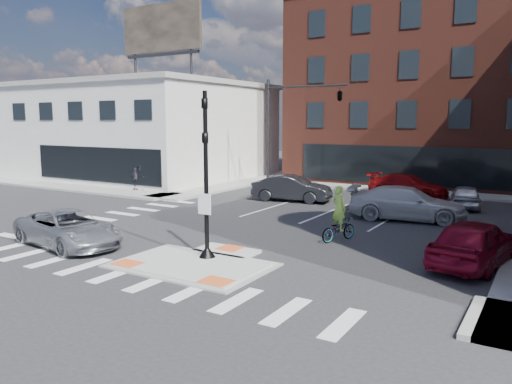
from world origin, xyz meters
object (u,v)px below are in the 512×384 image
Objects in this scene: silver_suv at (68,229)px; red_sedan at (474,242)px; bg_car_red at (408,186)px; pedestrian_a at (140,177)px; cyclist at (339,222)px; white_pickup at (407,203)px; bg_car_dark at (292,188)px; pedestrian_b at (136,179)px; bg_car_silver at (466,196)px.

red_sedan is (14.50, 5.50, 0.12)m from silver_suv.
pedestrian_a is (-16.83, -7.64, 0.31)m from bg_car_red.
silver_suv is at bearing 57.17° from cyclist.
white_pickup is at bearing 8.77° from pedestrian_a.
pedestrian_b is (-11.43, -2.09, 0.14)m from bg_car_dark.
cyclist is (-5.45, 0.99, -0.05)m from red_sedan.
bg_car_dark is at bearing 140.66° from bg_car_red.
red_sedan is 0.95× the size of bg_car_red.
bg_car_dark is 10.67m from cyclist.
red_sedan is 1.00× the size of bg_car_dark.
bg_car_silver is at bearing -25.47° from silver_suv.
red_sedan is at bearing -159.20° from white_pickup.
silver_suv is at bearing 164.92° from bg_car_red.
red_sedan is 2.70× the size of pedestrian_a.
cyclist reaches higher than white_pickup.
silver_suv is at bearing -64.28° from pedestrian_b.
silver_suv is 3.26× the size of pedestrian_b.
silver_suv is at bearing -47.14° from pedestrian_a.
pedestrian_a reaches higher than white_pickup.
pedestrian_a is at bearing 79.68° from white_pickup.
red_sedan is at bearing -150.62° from bg_car_red.
cyclist is 1.29× the size of pedestrian_a.
bg_car_silver is 11.93m from cyclist.
cyclist is at bearing -170.09° from bg_car_red.
cyclist is at bearing 64.16° from bg_car_silver.
pedestrian_a is (-22.94, 7.34, 0.22)m from red_sedan.
bg_car_dark is 2.69× the size of pedestrian_a.
white_pickup reaches higher than silver_suv.
silver_suv is 11.14m from cyclist.
bg_car_red is 18.49m from pedestrian_a.
bg_car_silver is 0.76× the size of bg_car_red.
silver_suv is 1.06× the size of red_sedan.
pedestrian_a reaches higher than pedestrian_b.
silver_suv is 15.51m from red_sedan.
cyclist is (-3.31, -11.45, 0.12)m from bg_car_silver.
white_pickup is at bearing -9.77° from pedestrian_b.
white_pickup reaches higher than red_sedan.
white_pickup is 6.24m from cyclist.
cyclist is at bearing -0.56° from red_sedan.
bg_car_dark is (2.53, 14.93, 0.09)m from silver_suv.
pedestrian_a reaches higher than bg_car_dark.
pedestrian_a is at bearing 91.96° from bg_car_dark.
silver_suv is at bearing 45.72° from bg_car_silver.
bg_car_red is at bearing 33.97° from pedestrian_a.
bg_car_dark is 1.24× the size of bg_car_silver.
pedestrian_b is at bearing 121.04° from bg_car_red.
bg_car_dark is at bearing 20.32° from pedestrian_a.
bg_car_silver is (-2.13, 12.44, -0.16)m from red_sedan.
silver_suv is 1.31× the size of bg_car_silver.
red_sedan is 8.21m from white_pickup.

